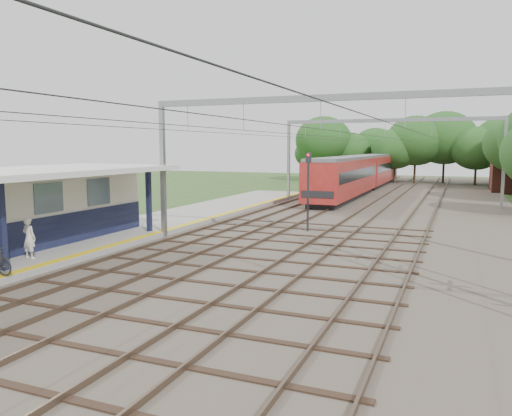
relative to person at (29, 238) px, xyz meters
The scene contains 9 objects.
ballast_bed 24.66m from the person, 64.73° to the left, with size 18.00×90.00×0.10m, color #473D33.
platform 6.43m from the person, 98.92° to the left, with size 5.00×52.00×0.35m, color gray.
yellow_stripe 6.45m from the person, 78.59° to the left, with size 0.45×52.00×0.01m, color yellow.
rail_tracks 23.69m from the person, 70.21° to the left, with size 11.80×88.00×0.15m.
catenary_system 20.62m from the person, 60.57° to the left, with size 17.22×88.00×7.00m.
tree_band 50.61m from the person, 78.16° to the left, with size 31.72×30.88×8.82m.
person is the anchor object (origin of this frame).
train 38.83m from the person, 81.09° to the left, with size 2.86×35.62×3.76m.
signal_post 14.27m from the person, 56.31° to the left, with size 0.35×0.31×4.42m.
Camera 1 is at (9.04, -6.69, 4.71)m, focal length 35.00 mm.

